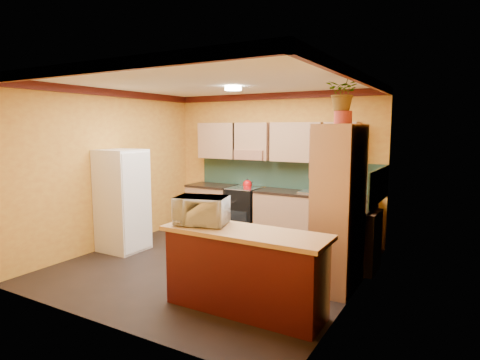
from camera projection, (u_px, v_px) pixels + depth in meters
name	position (u px, v px, depth m)	size (l,w,h in m)	color
room_shell	(223.00, 125.00, 5.99)	(4.24, 4.24, 2.72)	black
base_cabinets_back	(273.00, 215.00, 7.44)	(3.65, 0.60, 0.88)	tan
countertop_back	(274.00, 191.00, 7.38)	(3.65, 0.62, 0.04)	black
stove	(244.00, 211.00, 7.75)	(0.58, 0.58, 0.91)	black
kettle	(247.00, 184.00, 7.59)	(0.17, 0.17, 0.18)	red
sink	(314.00, 192.00, 7.00)	(0.48, 0.40, 0.03)	silver
base_cabinets_right	(350.00, 239.00, 5.86)	(0.60, 0.80, 0.88)	tan
countertop_right	(351.00, 208.00, 5.80)	(0.62, 0.80, 0.04)	black
fridge	(122.00, 200.00, 6.70)	(0.68, 0.66, 1.70)	white
pantry	(339.00, 208.00, 5.08)	(0.48, 0.90, 2.10)	tan
fern_pot	(343.00, 118.00, 4.97)	(0.22, 0.22, 0.16)	#9B3225
fern	(344.00, 92.00, 4.93)	(0.41, 0.36, 0.46)	tan
breakfast_bar	(245.00, 273.00, 4.48)	(1.80, 0.55, 0.88)	#481010
bar_top	(245.00, 233.00, 4.42)	(1.90, 0.65, 0.05)	tan
microwave	(202.00, 210.00, 4.68)	(0.59, 0.40, 0.33)	white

